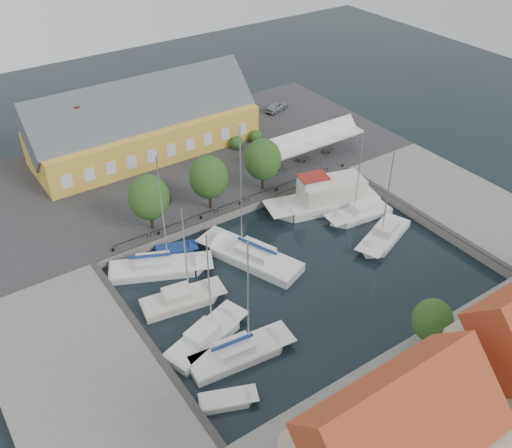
{
  "coord_description": "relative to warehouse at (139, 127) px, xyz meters",
  "views": [
    {
      "loc": [
        -27.27,
        -34.06,
        35.94
      ],
      "look_at": [
        0.0,
        6.0,
        1.5
      ],
      "focal_mm": 40.0,
      "sensor_mm": 36.0,
      "label": 1
    }
  ],
  "objects": [
    {
      "name": "launch_sw",
      "position": [
        -11.12,
        -38.63,
        -4.34
      ],
      "size": [
        4.76,
        3.25,
        0.98
      ],
      "color": "silver",
      "rests_on": "ground"
    },
    {
      "name": "north_quay",
      "position": [
        2.6,
        -5.36,
        -3.93
      ],
      "size": [
        56.0,
        26.0,
        1.0
      ],
      "primitive_type": "cube",
      "color": "#2D2D30",
      "rests_on": "ground"
    },
    {
      "name": "east_boat_a",
      "position": [
        14.07,
        -25.86,
        -4.17
      ],
      "size": [
        7.94,
        3.4,
        11.02
      ],
      "color": "silver",
      "rests_on": "ground"
    },
    {
      "name": "ground",
      "position": [
        2.6,
        -28.36,
        -4.43
      ],
      "size": [
        140.0,
        140.0,
        0.0
      ],
      "primitive_type": "plane",
      "color": "black",
      "rests_on": "ground"
    },
    {
      "name": "center_sailboat",
      "position": [
        -0.14,
        -25.57,
        -4.07
      ],
      "size": [
        7.11,
        11.54,
        15.08
      ],
      "color": "silver",
      "rests_on": "ground"
    },
    {
      "name": "launch_nw",
      "position": [
        -5.67,
        -19.95,
        -4.34
      ],
      "size": [
        4.61,
        3.11,
        0.88
      ],
      "color": "navy",
      "rests_on": "ground"
    },
    {
      "name": "west_quay",
      "position": [
        -19.4,
        -30.36,
        -3.93
      ],
      "size": [
        12.0,
        24.0,
        1.0
      ],
      "primitive_type": "cube",
      "color": "slate",
      "rests_on": "ground"
    },
    {
      "name": "quay_edge_fittings",
      "position": [
        2.62,
        -23.61,
        -3.37
      ],
      "size": [
        56.0,
        24.72,
        0.4
      ],
      "color": "#383533",
      "rests_on": "north_quay"
    },
    {
      "name": "south_bank",
      "position": [
        2.6,
        -49.36,
        -3.93
      ],
      "size": [
        56.0,
        14.0,
        1.0
      ],
      "primitive_type": "cube",
      "color": "slate",
      "rests_on": "ground"
    },
    {
      "name": "car_red",
      "position": [
        -3.05,
        -10.7,
        -2.66
      ],
      "size": [
        2.21,
        4.85,
        1.54
      ],
      "primitive_type": "imported",
      "rotation": [
        0.0,
        0.0,
        -0.13
      ],
      "color": "#55131D",
      "rests_on": "north_quay"
    },
    {
      "name": "west_boat_c",
      "position": [
        -9.32,
        -32.32,
        -4.17
      ],
      "size": [
        8.64,
        5.11,
        11.26
      ],
      "color": "silver",
      "rests_on": "ground"
    },
    {
      "name": "west_boat_d",
      "position": [
        -7.96,
        -35.35,
        -4.16
      ],
      "size": [
        9.32,
        3.69,
        12.06
      ],
      "color": "silver",
      "rests_on": "ground"
    },
    {
      "name": "west_boat_b",
      "position": [
        -8.82,
        -27.05,
        -4.17
      ],
      "size": [
        8.02,
        3.84,
        10.66
      ],
      "color": "beige",
      "rests_on": "ground"
    },
    {
      "name": "west_boat_a",
      "position": [
        -8.54,
        -21.8,
        -4.16
      ],
      "size": [
        10.27,
        6.82,
        13.18
      ],
      "color": "silver",
      "rests_on": "ground"
    },
    {
      "name": "warehouse",
      "position": [
        0.0,
        0.0,
        0.0
      ],
      "size": [
        28.56,
        14.0,
        9.55
      ],
      "color": "gold",
      "rests_on": "north_quay"
    },
    {
      "name": "east_quay",
      "position": [
        24.6,
        -30.36,
        -3.93
      ],
      "size": [
        12.0,
        24.0,
        1.0
      ],
      "primitive_type": "cube",
      "color": "slate",
      "rests_on": "ground"
    },
    {
      "name": "tent_canopy",
      "position": [
        16.6,
        -13.86,
        -0.74
      ],
      "size": [
        14.0,
        4.0,
        2.83
      ],
      "color": "white",
      "rests_on": "north_quay"
    },
    {
      "name": "east_boat_b",
      "position": [
        13.35,
        -30.37,
        -4.17
      ],
      "size": [
        8.54,
        5.41,
        11.23
      ],
      "color": "silver",
      "rests_on": "ground"
    },
    {
      "name": "trawler",
      "position": [
        12.37,
        -22.06,
        -3.41
      ],
      "size": [
        13.55,
        6.93,
        5.0
      ],
      "color": "silver",
      "rests_on": "ground"
    },
    {
      "name": "car_silver",
      "position": [
        21.66,
        0.29,
        -2.74
      ],
      "size": [
        4.35,
        2.82,
        1.38
      ],
      "primitive_type": "imported",
      "rotation": [
        0.0,
        0.0,
        1.89
      ],
      "color": "#999BA0",
      "rests_on": "north_quay"
    },
    {
      "name": "quay_trees",
      "position": [
        0.6,
        -16.36,
        0.45
      ],
      "size": [
        18.2,
        4.2,
        6.3
      ],
      "color": "black",
      "rests_on": "north_quay"
    }
  ]
}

